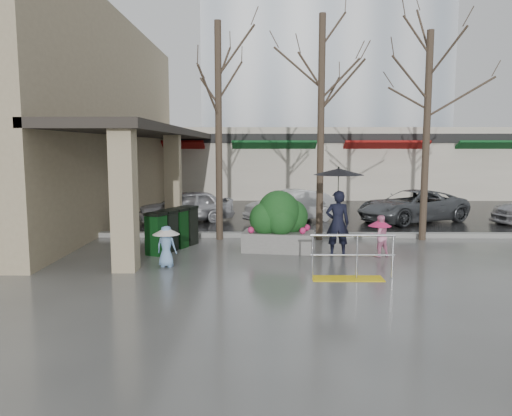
{
  "coord_description": "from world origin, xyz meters",
  "views": [
    {
      "loc": [
        -0.63,
        -12.19,
        2.97
      ],
      "look_at": [
        -0.8,
        1.3,
        1.3
      ],
      "focal_mm": 35.0,
      "sensor_mm": 36.0,
      "label": 1
    }
  ],
  "objects_px": {
    "car_a": "(186,206)",
    "car_b": "(293,206)",
    "planter": "(279,222)",
    "tree_mideast": "(429,85)",
    "child_blue": "(166,241)",
    "tree_midwest": "(322,72)",
    "news_boxes": "(173,229)",
    "car_c": "(412,206)",
    "woman": "(338,203)",
    "handrail": "(351,263)",
    "tree_west": "(218,78)",
    "child_pink": "(379,233)"
  },
  "relations": [
    {
      "from": "tree_mideast",
      "to": "planter",
      "type": "bearing_deg",
      "value": -159.18
    },
    {
      "from": "tree_mideast",
      "to": "child_blue",
      "type": "height_order",
      "value": "tree_mideast"
    },
    {
      "from": "car_c",
      "to": "child_pink",
      "type": "bearing_deg",
      "value": -50.26
    },
    {
      "from": "tree_mideast",
      "to": "news_boxes",
      "type": "relative_size",
      "value": 3.07
    },
    {
      "from": "car_b",
      "to": "child_blue",
      "type": "bearing_deg",
      "value": -59.37
    },
    {
      "from": "planter",
      "to": "car_b",
      "type": "distance_m",
      "value": 5.51
    },
    {
      "from": "handrail",
      "to": "planter",
      "type": "height_order",
      "value": "planter"
    },
    {
      "from": "car_a",
      "to": "car_c",
      "type": "height_order",
      "value": "same"
    },
    {
      "from": "tree_midwest",
      "to": "car_a",
      "type": "bearing_deg",
      "value": 142.78
    },
    {
      "from": "car_b",
      "to": "tree_midwest",
      "type": "bearing_deg",
      "value": -23.87
    },
    {
      "from": "tree_mideast",
      "to": "car_a",
      "type": "relative_size",
      "value": 1.76
    },
    {
      "from": "tree_mideast",
      "to": "child_pink",
      "type": "xyz_separation_m",
      "value": [
        -1.96,
        -2.47,
        -4.22
      ]
    },
    {
      "from": "planter",
      "to": "car_b",
      "type": "bearing_deg",
      "value": 82.48
    },
    {
      "from": "tree_mideast",
      "to": "car_a",
      "type": "height_order",
      "value": "tree_mideast"
    },
    {
      "from": "tree_mideast",
      "to": "woman",
      "type": "bearing_deg",
      "value": -142.46
    },
    {
      "from": "handrail",
      "to": "tree_midwest",
      "type": "distance_m",
      "value": 6.83
    },
    {
      "from": "child_blue",
      "to": "planter",
      "type": "height_order",
      "value": "planter"
    },
    {
      "from": "child_blue",
      "to": "tree_mideast",
      "type": "bearing_deg",
      "value": -140.4
    },
    {
      "from": "handrail",
      "to": "car_a",
      "type": "height_order",
      "value": "car_a"
    },
    {
      "from": "tree_midwest",
      "to": "car_a",
      "type": "distance_m",
      "value": 7.61
    },
    {
      "from": "handrail",
      "to": "news_boxes",
      "type": "distance_m",
      "value": 5.59
    },
    {
      "from": "tree_west",
      "to": "planter",
      "type": "relative_size",
      "value": 3.22
    },
    {
      "from": "child_blue",
      "to": "car_a",
      "type": "distance_m",
      "value": 7.4
    },
    {
      "from": "tree_west",
      "to": "woman",
      "type": "relative_size",
      "value": 2.79
    },
    {
      "from": "tree_midwest",
      "to": "car_b",
      "type": "relative_size",
      "value": 1.83
    },
    {
      "from": "tree_west",
      "to": "news_boxes",
      "type": "xyz_separation_m",
      "value": [
        -1.21,
        -1.59,
        -4.5
      ]
    },
    {
      "from": "tree_midwest",
      "to": "child_blue",
      "type": "bearing_deg",
      "value": -138.6
    },
    {
      "from": "tree_west",
      "to": "car_a",
      "type": "xyz_separation_m",
      "value": [
        -1.63,
        3.67,
        -4.45
      ]
    },
    {
      "from": "tree_mideast",
      "to": "handrail",
      "type": "bearing_deg",
      "value": -123.19
    },
    {
      "from": "handrail",
      "to": "tree_mideast",
      "type": "relative_size",
      "value": 0.29
    },
    {
      "from": "child_blue",
      "to": "planter",
      "type": "distance_m",
      "value": 3.44
    },
    {
      "from": "car_a",
      "to": "car_b",
      "type": "height_order",
      "value": "same"
    },
    {
      "from": "car_b",
      "to": "news_boxes",
      "type": "bearing_deg",
      "value": -69.23
    },
    {
      "from": "woman",
      "to": "car_b",
      "type": "relative_size",
      "value": 0.64
    },
    {
      "from": "tree_west",
      "to": "planter",
      "type": "distance_m",
      "value": 4.96
    },
    {
      "from": "woman",
      "to": "planter",
      "type": "xyz_separation_m",
      "value": [
        -1.58,
        0.6,
        -0.63
      ]
    },
    {
      "from": "woman",
      "to": "car_c",
      "type": "height_order",
      "value": "woman"
    },
    {
      "from": "handrail",
      "to": "tree_midwest",
      "type": "bearing_deg",
      "value": 91.91
    },
    {
      "from": "planter",
      "to": "car_b",
      "type": "height_order",
      "value": "planter"
    },
    {
      "from": "tree_midwest",
      "to": "child_pink",
      "type": "height_order",
      "value": "tree_midwest"
    },
    {
      "from": "tree_mideast",
      "to": "child_blue",
      "type": "xyz_separation_m",
      "value": [
        -7.5,
        -3.7,
        -4.22
      ]
    },
    {
      "from": "news_boxes",
      "to": "car_c",
      "type": "bearing_deg",
      "value": 56.42
    },
    {
      "from": "news_boxes",
      "to": "car_b",
      "type": "bearing_deg",
      "value": 78.42
    },
    {
      "from": "tree_west",
      "to": "child_pink",
      "type": "bearing_deg",
      "value": -28.5
    },
    {
      "from": "child_blue",
      "to": "car_a",
      "type": "relative_size",
      "value": 0.28
    },
    {
      "from": "tree_midwest",
      "to": "tree_mideast",
      "type": "distance_m",
      "value": 3.32
    },
    {
      "from": "planter",
      "to": "tree_midwest",
      "type": "bearing_deg",
      "value": 52.56
    },
    {
      "from": "child_pink",
      "to": "news_boxes",
      "type": "height_order",
      "value": "news_boxes"
    },
    {
      "from": "handrail",
      "to": "tree_west",
      "type": "xyz_separation_m",
      "value": [
        -3.36,
        4.8,
        4.71
      ]
    },
    {
      "from": "car_c",
      "to": "car_b",
      "type": "bearing_deg",
      "value": -115.26
    }
  ]
}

